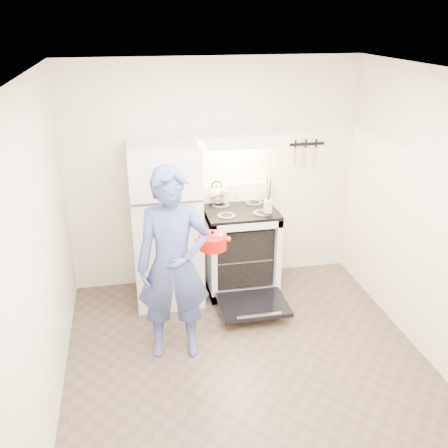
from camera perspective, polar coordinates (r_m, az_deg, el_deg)
The scene contains 15 objects.
floor at distance 4.54m, azimuth 3.23°, elevation -16.64°, with size 3.60×3.60×0.00m, color brown.
back_wall at distance 5.51m, azimuth -1.13°, elevation 5.62°, with size 3.20×0.02×2.50m, color beige.
refrigerator at distance 5.25m, azimuth -6.65°, elevation -0.08°, with size 0.70×0.70×1.70m, color white.
stove_body at distance 5.55m, azimuth 1.88°, elevation -3.05°, with size 0.76×0.65×0.92m, color white.
cooktop at distance 5.36m, azimuth 1.94°, elevation 1.53°, with size 0.76×0.65×0.03m, color black.
backsplash at distance 5.58m, azimuth 1.29°, elevation 3.68°, with size 0.76×0.07×0.20m, color white.
oven_door at distance 5.20m, azimuth 3.33°, elevation -9.18°, with size 0.70×0.54×0.04m, color black.
oven_rack at distance 5.55m, azimuth 1.87°, elevation -3.23°, with size 0.60×0.52×0.01m, color slate.
range_hood at distance 5.20m, azimuth 1.87°, elevation 9.81°, with size 0.76×0.50×0.12m, color white.
knife_strip at distance 5.69m, azimuth 9.48°, elevation 9.01°, with size 0.40×0.02×0.03m, color black.
pizza_stone at distance 5.63m, azimuth 1.58°, elevation -2.68°, with size 0.31×0.31×0.02m, color #957256.
tea_kettle at distance 5.46m, azimuth -0.84°, elevation 3.63°, with size 0.22×0.18×0.27m, color silver, non-canonical shape.
utensil_jar at distance 5.19m, azimuth 5.06°, elevation 2.03°, with size 0.09×0.09×0.13m, color silver.
person at distance 4.34m, azimuth -5.80°, elevation -4.76°, with size 0.64×0.42×1.76m, color navy.
dutch_oven at distance 4.58m, azimuth -1.32°, elevation -2.12°, with size 0.33×0.26×0.22m, color red, non-canonical shape.
Camera 1 is at (-0.93, -3.38, 2.89)m, focal length 40.00 mm.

